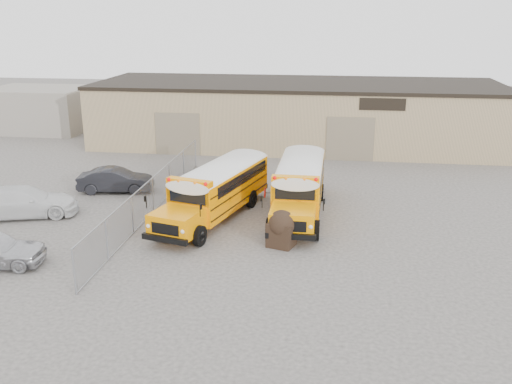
# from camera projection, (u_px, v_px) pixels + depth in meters

# --- Properties ---
(ground) EXTENTS (120.00, 120.00, 0.00)m
(ground) POSITION_uv_depth(u_px,v_px,m) (263.00, 240.00, 25.34)
(ground) COLOR #484542
(ground) RESTS_ON ground
(warehouse) EXTENTS (30.20, 10.20, 4.67)m
(warehouse) POSITION_uv_depth(u_px,v_px,m) (297.00, 113.00, 43.50)
(warehouse) COLOR tan
(warehouse) RESTS_ON ground
(chainlink_fence) EXTENTS (0.07, 18.07, 1.81)m
(chainlink_fence) POSITION_uv_depth(u_px,v_px,m) (153.00, 195.00, 28.69)
(chainlink_fence) COLOR gray
(chainlink_fence) RESTS_ON ground
(distant_building_left) EXTENTS (8.00, 6.00, 3.60)m
(distant_building_left) POSITION_uv_depth(u_px,v_px,m) (40.00, 109.00, 48.49)
(distant_building_left) COLOR gray
(distant_building_left) RESTS_ON ground
(school_bus_left) EXTENTS (4.45, 9.24, 2.63)m
(school_bus_left) POSITION_uv_depth(u_px,v_px,m) (260.00, 161.00, 32.73)
(school_bus_left) COLOR #FF8F00
(school_bus_left) RESTS_ON ground
(school_bus_right) EXTENTS (2.73, 9.02, 2.64)m
(school_bus_right) POSITION_uv_depth(u_px,v_px,m) (306.00, 157.00, 33.75)
(school_bus_right) COLOR #FF9400
(school_bus_right) RESTS_ON ground
(tarp_bundle) EXTENTS (1.33, 1.26, 1.63)m
(tarp_bundle) POSITION_uv_depth(u_px,v_px,m) (282.00, 228.00, 24.50)
(tarp_bundle) COLOR black
(tarp_bundle) RESTS_ON ground
(car_white) EXTENTS (5.56, 3.61, 1.50)m
(car_white) POSITION_uv_depth(u_px,v_px,m) (24.00, 202.00, 28.17)
(car_white) COLOR silver
(car_white) RESTS_ON ground
(car_dark) EXTENTS (4.30, 2.07, 1.36)m
(car_dark) POSITION_uv_depth(u_px,v_px,m) (116.00, 180.00, 32.01)
(car_dark) COLOR black
(car_dark) RESTS_ON ground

